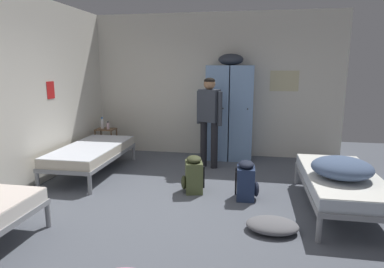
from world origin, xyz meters
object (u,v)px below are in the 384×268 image
(bedding_heap, at_px, (342,168))
(locker_bank, at_px, (230,111))
(bed_left_rear, at_px, (91,152))
(person_traveler, at_px, (209,114))
(shelf_unit, at_px, (106,139))
(bed_right, at_px, (341,181))
(backpack_olive, at_px, (193,175))
(water_bottle, at_px, (102,123))
(clothes_pile_grey, at_px, (272,225))
(lotion_bottle, at_px, (108,126))
(backpack_navy, at_px, (246,181))

(bedding_heap, bearing_deg, locker_bank, 122.75)
(bed_left_rear, relative_size, person_traveler, 1.16)
(shelf_unit, bearing_deg, bed_right, -25.79)
(person_traveler, bearing_deg, backpack_olive, -93.06)
(water_bottle, xyz_separation_m, clothes_pile_grey, (3.30, -2.76, -0.61))
(locker_bank, distance_m, backpack_olive, 2.09)
(person_traveler, height_order, water_bottle, person_traveler)
(person_traveler, relative_size, clothes_pile_grey, 2.78)
(bed_left_rear, distance_m, person_traveler, 2.17)
(lotion_bottle, relative_size, clothes_pile_grey, 0.28)
(shelf_unit, relative_size, backpack_olive, 1.04)
(locker_bank, height_order, person_traveler, locker_bank)
(bedding_heap, bearing_deg, bed_right, 74.10)
(water_bottle, bearing_deg, shelf_unit, -14.04)
(locker_bank, xyz_separation_m, bedding_heap, (1.53, -2.39, -0.35))
(backpack_olive, bearing_deg, lotion_bottle, 141.12)
(shelf_unit, distance_m, backpack_olive, 2.73)
(shelf_unit, relative_size, lotion_bottle, 3.48)
(backpack_olive, bearing_deg, shelf_unit, 141.39)
(bedding_heap, xyz_separation_m, backpack_olive, (-1.93, 0.45, -0.35))
(locker_bank, relative_size, bed_left_rear, 1.09)
(clothes_pile_grey, bearing_deg, backpack_olive, 136.44)
(backpack_navy, bearing_deg, water_bottle, 148.19)
(clothes_pile_grey, bearing_deg, bed_left_rear, 151.88)
(locker_bank, distance_m, backpack_navy, 2.22)
(locker_bank, height_order, clothes_pile_grey, locker_bank)
(shelf_unit, xyz_separation_m, backpack_olive, (2.13, -1.70, -0.09))
(bed_right, bearing_deg, lotion_bottle, 154.28)
(bed_right, height_order, bedding_heap, bedding_heap)
(person_traveler, bearing_deg, lotion_bottle, 169.74)
(backpack_navy, bearing_deg, bed_right, -7.16)
(bedding_heap, height_order, backpack_olive, bedding_heap)
(bedding_heap, xyz_separation_m, backpack_navy, (-1.15, 0.32, -0.35))
(locker_bank, relative_size, backpack_navy, 3.76)
(bed_right, xyz_separation_m, backpack_navy, (-1.20, 0.15, -0.12))
(lotion_bottle, height_order, backpack_navy, lotion_bottle)
(locker_bank, height_order, bed_right, locker_bank)
(backpack_navy, bearing_deg, bed_left_rear, 165.57)
(bed_right, bearing_deg, clothes_pile_grey, -139.66)
(lotion_bottle, bearing_deg, shelf_unit, 150.26)
(water_bottle, bearing_deg, bedding_heap, -27.74)
(backpack_navy, bearing_deg, shelf_unit, 147.77)
(locker_bank, xyz_separation_m, lotion_bottle, (-2.45, -0.27, -0.33))
(bedding_heap, distance_m, backpack_navy, 1.24)
(bed_left_rear, bearing_deg, locker_bank, 31.26)
(lotion_bottle, height_order, backpack_olive, lotion_bottle)
(backpack_olive, bearing_deg, locker_bank, 78.52)
(bed_left_rear, bearing_deg, backpack_olive, -16.34)
(locker_bank, xyz_separation_m, backpack_olive, (-0.39, -1.93, -0.71))
(bed_left_rear, relative_size, backpack_olive, 3.45)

